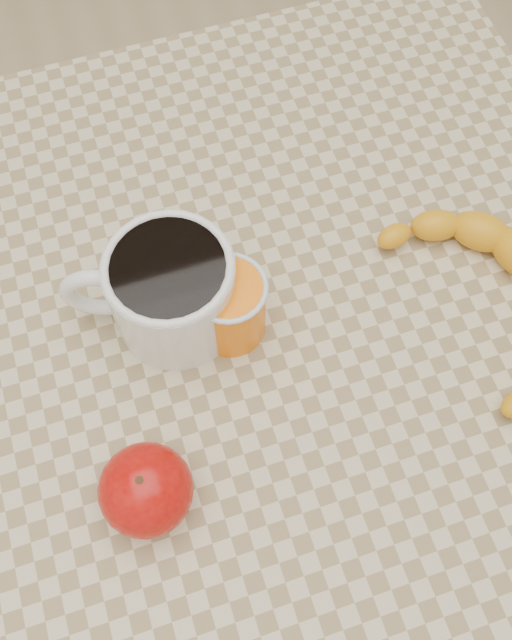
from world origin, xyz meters
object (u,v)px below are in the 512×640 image
object	(u,v)px
orange_juice_glass	(229,307)
banana	(494,300)
table	(256,362)
apple	(146,490)
coffee_mug	(169,290)

from	to	relation	value
orange_juice_glass	banana	world-z (taller)	orange_juice_glass
table	orange_juice_glass	distance (m)	0.13
apple	banana	bearing A→B (deg)	11.87
apple	banana	xyz separation A→B (m)	(0.36, 0.08, -0.01)
table	banana	size ratio (longest dim) A/B	2.93
orange_juice_glass	coffee_mug	bearing A→B (deg)	149.79
banana	apple	bearing A→B (deg)	-169.11
coffee_mug	orange_juice_glass	size ratio (longest dim) A/B	2.11
orange_juice_glass	apple	world-z (taller)	orange_juice_glass
coffee_mug	orange_juice_glass	world-z (taller)	coffee_mug
banana	table	bearing A→B (deg)	166.13
coffee_mug	apple	bearing A→B (deg)	-111.87
apple	banana	distance (m)	0.37
coffee_mug	banana	world-z (taller)	coffee_mug
table	orange_juice_glass	bearing A→B (deg)	155.28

